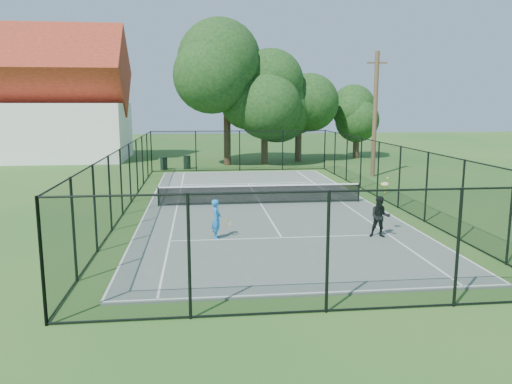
{
  "coord_description": "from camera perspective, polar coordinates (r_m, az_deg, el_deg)",
  "views": [
    {
      "loc": [
        -2.96,
        -24.09,
        4.98
      ],
      "look_at": [
        -0.58,
        -3.0,
        1.2
      ],
      "focal_mm": 35.0,
      "sensor_mm": 36.0,
      "label": 1
    }
  ],
  "objects": [
    {
      "name": "tennis_net",
      "position": [
        24.67,
        0.55,
        -0.18
      ],
      "size": [
        10.08,
        0.08,
        0.95
      ],
      "color": "black",
      "rests_on": "tennis_court"
    },
    {
      "name": "player_black",
      "position": [
        19.06,
        14.0,
        -2.76
      ],
      "size": [
        0.94,
        1.04,
        2.16
      ],
      "color": "black",
      "rests_on": "tennis_court"
    },
    {
      "name": "building",
      "position": [
        48.18,
        -23.71,
        9.2
      ],
      "size": [
        15.3,
        8.15,
        11.87
      ],
      "color": "silver",
      "rests_on": "ground"
    },
    {
      "name": "trash_bin_right",
      "position": [
        38.78,
        -7.89,
        3.39
      ],
      "size": [
        0.58,
        0.58,
        1.02
      ],
      "color": "black",
      "rests_on": "ground"
    },
    {
      "name": "ground",
      "position": [
        24.77,
        0.55,
        -1.5
      ],
      "size": [
        120.0,
        120.0,
        0.0
      ],
      "primitive_type": "plane",
      "color": "#23571D"
    },
    {
      "name": "utility_pole",
      "position": [
        35.16,
        13.44,
        8.66
      ],
      "size": [
        1.4,
        0.3,
        8.4
      ],
      "color": "#4C3823",
      "rests_on": "ground"
    },
    {
      "name": "fence",
      "position": [
        24.52,
        0.55,
        1.94
      ],
      "size": [
        13.1,
        26.1,
        3.0
      ],
      "color": "black",
      "rests_on": "ground"
    },
    {
      "name": "tree_near_right",
      "position": [
        43.43,
        4.92,
        9.79
      ],
      "size": [
        5.45,
        5.45,
        7.52
      ],
      "color": "#332114",
      "rests_on": "ground"
    },
    {
      "name": "player_blue",
      "position": [
        18.4,
        -4.53,
        -3.1
      ],
      "size": [
        0.79,
        0.57,
        1.46
      ],
      "color": "#1B85EC",
      "rests_on": "tennis_court"
    },
    {
      "name": "tennis_court",
      "position": [
        24.77,
        0.55,
        -1.43
      ],
      "size": [
        11.0,
        24.0,
        0.06
      ],
      "primitive_type": "cube",
      "color": "#58685E",
      "rests_on": "ground"
    },
    {
      "name": "tree_near_left",
      "position": [
        40.73,
        -3.37,
        11.99
      ],
      "size": [
        7.9,
        7.9,
        10.3
      ],
      "color": "#332114",
      "rests_on": "ground"
    },
    {
      "name": "tree_far_right",
      "position": [
        46.84,
        11.47,
        8.19
      ],
      "size": [
        4.38,
        4.38,
        5.8
      ],
      "color": "#332114",
      "rests_on": "ground"
    },
    {
      "name": "trash_bin_left",
      "position": [
        38.62,
        -10.5,
        3.25
      ],
      "size": [
        0.58,
        0.58,
        0.97
      ],
      "color": "black",
      "rests_on": "ground"
    },
    {
      "name": "tree_near_mid",
      "position": [
        41.08,
        0.99,
        10.13
      ],
      "size": [
        6.22,
        6.22,
        8.13
      ],
      "color": "#332114",
      "rests_on": "ground"
    }
  ]
}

